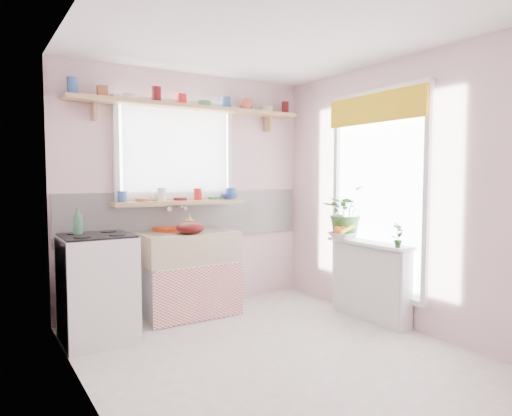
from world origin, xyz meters
TOP-DOWN VIEW (x-y plane):
  - room at (0.66, 0.86)m, footprint 3.20×3.20m
  - sink_unit at (-0.15, 1.29)m, footprint 0.95×0.65m
  - cooker at (-1.10, 1.05)m, footprint 0.58×0.58m
  - radiator_ledge at (1.30, 0.20)m, footprint 0.22×0.95m
  - windowsill at (-0.15, 1.48)m, footprint 1.40×0.22m
  - pine_shelf at (0.00, 1.47)m, footprint 2.52×0.24m
  - shelf_crockery at (-0.02, 1.47)m, footprint 2.47×0.11m
  - sill_crockery at (-0.17, 1.48)m, footprint 1.35×0.11m
  - dish_tray at (-0.20, 1.48)m, footprint 0.44×0.37m
  - colander at (-0.19, 1.14)m, footprint 0.35×0.35m
  - jade_plant at (1.33, 0.60)m, footprint 0.58×0.54m
  - fruit_bowl at (1.21, 0.51)m, footprint 0.31×0.31m
  - herb_pot at (1.21, -0.20)m, footprint 0.13×0.10m
  - soap_bottle_sink at (-0.10, 1.35)m, footprint 0.10×0.10m
  - sill_cup at (-0.36, 1.54)m, footprint 0.13×0.13m
  - sill_bowl at (0.40, 1.42)m, footprint 0.20×0.20m
  - shelf_vase at (0.60, 1.41)m, footprint 0.14×0.14m
  - cooker_bottle at (-1.23, 1.13)m, footprint 0.12×0.12m
  - fruit at (1.22, 0.51)m, footprint 0.20×0.14m

SIDE VIEW (x-z plane):
  - radiator_ledge at x=1.30m, z-range 0.01..0.78m
  - sink_unit at x=-0.15m, z-range -0.13..0.99m
  - cooker at x=-1.10m, z-range 0.00..0.92m
  - fruit_bowl at x=1.21m, z-range 0.78..0.84m
  - fruit at x=1.22m, z-range 0.82..0.92m
  - dish_tray at x=-0.20m, z-range 0.85..0.89m
  - herb_pot at x=1.21m, z-range 0.77..1.00m
  - colander at x=-0.19m, z-range 0.85..0.98m
  - soap_bottle_sink at x=-0.10m, z-range 0.85..1.03m
  - cooker_bottle at x=-1.23m, z-range 0.92..1.15m
  - jade_plant at x=1.33m, z-range 0.77..1.31m
  - windowsill at x=-0.15m, z-range 1.12..1.16m
  - sill_bowl at x=0.40m, z-range 1.16..1.22m
  - sill_cup at x=-0.36m, z-range 1.16..1.25m
  - sill_crockery at x=-0.17m, z-range 1.16..1.28m
  - room at x=0.66m, z-range -0.23..2.97m
  - pine_shelf at x=0.00m, z-range 2.10..2.14m
  - shelf_crockery at x=-0.02m, z-range 2.13..2.25m
  - shelf_vase at x=0.60m, z-range 2.14..2.28m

